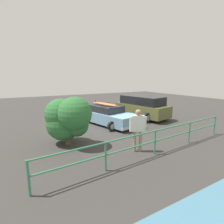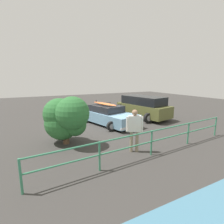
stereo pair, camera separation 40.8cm
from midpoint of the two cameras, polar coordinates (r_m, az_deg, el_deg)
ground_plane at (r=11.65m, az=-3.32°, el=-4.65°), size 44.00×44.00×0.02m
sedan_car at (r=12.03m, az=-2.52°, el=-1.02°), size 3.04×4.78×1.58m
suv_car at (r=14.01m, az=8.88°, el=1.73°), size 3.01×4.66×1.74m
person_bystander at (r=7.50m, az=6.90°, el=-4.75°), size 0.64×0.44×1.86m
railing_fence at (r=7.44m, az=12.38°, el=-8.26°), size 9.65×0.73×1.05m
bush_near_left at (r=8.55m, az=-15.66°, el=-2.07°), size 2.00×2.29×2.34m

